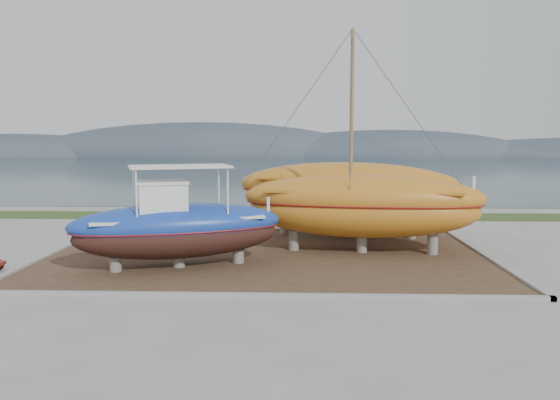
# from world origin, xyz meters

# --- Properties ---
(ground) EXTENTS (140.00, 140.00, 0.00)m
(ground) POSITION_xyz_m (0.00, 0.00, 0.00)
(ground) COLOR gray
(ground) RESTS_ON ground
(dirt_patch) EXTENTS (18.00, 12.00, 0.06)m
(dirt_patch) POSITION_xyz_m (0.00, 4.00, 0.03)
(dirt_patch) COLOR #422D1E
(dirt_patch) RESTS_ON ground
(curb_frame) EXTENTS (18.60, 12.60, 0.15)m
(curb_frame) POSITION_xyz_m (0.00, 4.00, 0.07)
(curb_frame) COLOR gray
(curb_frame) RESTS_ON ground
(grass_strip) EXTENTS (44.00, 3.00, 0.08)m
(grass_strip) POSITION_xyz_m (0.00, 15.50, 0.04)
(grass_strip) COLOR #284219
(grass_strip) RESTS_ON ground
(sea) EXTENTS (260.00, 100.00, 0.04)m
(sea) POSITION_xyz_m (0.00, 70.00, 0.00)
(sea) COLOR #1C3438
(sea) RESTS_ON ground
(mountain_ridge) EXTENTS (200.00, 36.00, 20.00)m
(mountain_ridge) POSITION_xyz_m (0.00, 125.00, 0.00)
(mountain_ridge) COLOR #333D49
(mountain_ridge) RESTS_ON ground
(blue_caique) EXTENTS (8.40, 5.05, 3.87)m
(blue_caique) POSITION_xyz_m (-3.22, 1.66, 1.99)
(blue_caique) COLOR #1A3EA6
(blue_caique) RESTS_ON dirt_patch
(white_dinghy) EXTENTS (4.66, 3.31, 1.31)m
(white_dinghy) POSITION_xyz_m (-6.41, 4.57, 0.72)
(white_dinghy) COLOR white
(white_dinghy) RESTS_ON dirt_patch
(orange_sailboat) EXTENTS (10.53, 4.18, 9.38)m
(orange_sailboat) POSITION_xyz_m (4.06, 4.63, 4.75)
(orange_sailboat) COLOR #B26B1B
(orange_sailboat) RESTS_ON dirt_patch
(orange_bare_hull) EXTENTS (11.37, 5.24, 3.59)m
(orange_bare_hull) POSITION_xyz_m (3.73, 8.45, 1.85)
(orange_bare_hull) COLOR #B26B1B
(orange_bare_hull) RESTS_ON dirt_patch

